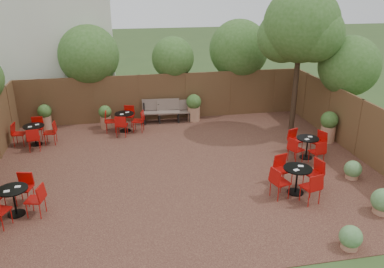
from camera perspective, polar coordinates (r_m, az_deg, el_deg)
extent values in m
plane|color=#354F23|center=(12.70, -1.15, -5.12)|extent=(80.00, 80.00, 0.00)
cube|color=#381B16|center=(12.70, -1.16, -5.08)|extent=(12.00, 10.00, 0.02)
cube|color=#4E301D|center=(16.97, -4.07, 5.36)|extent=(12.00, 0.08, 2.00)
cube|color=#4E301D|center=(14.48, 22.91, 0.83)|extent=(0.08, 10.00, 2.00)
cube|color=silver|center=(19.46, -19.24, 15.33)|extent=(5.00, 4.00, 8.00)
sphere|color=#2F551B|center=(17.19, -14.68, 10.93)|extent=(2.50, 2.50, 2.50)
sphere|color=#2F551B|center=(17.26, -2.78, 10.93)|extent=(1.82, 1.82, 1.82)
sphere|color=#2F551B|center=(18.08, 6.78, 12.06)|extent=(2.63, 2.63, 2.63)
sphere|color=#2F551B|center=(15.99, 21.74, 9.10)|extent=(2.26, 2.26, 2.26)
cylinder|color=black|center=(15.76, 14.81, 7.94)|extent=(0.20, 0.20, 4.35)
sphere|color=#2F551B|center=(15.45, 15.51, 15.00)|extent=(2.79, 2.79, 2.79)
sphere|color=#2F551B|center=(15.65, 13.00, 13.53)|extent=(1.95, 1.95, 1.95)
sphere|color=#2F551B|center=(15.31, 17.44, 13.60)|extent=(2.04, 2.04, 2.04)
cube|color=brown|center=(16.68, -4.44, 3.16)|extent=(1.60, 0.60, 0.05)
cube|color=brown|center=(16.80, -4.55, 4.29)|extent=(1.57, 0.24, 0.47)
cube|color=black|center=(16.70, -6.84, 2.21)|extent=(0.10, 0.47, 0.42)
cube|color=black|center=(16.85, -2.01, 2.53)|extent=(0.10, 0.47, 0.42)
cube|color=brown|center=(16.76, -2.59, 3.13)|extent=(1.43, 0.45, 0.05)
cube|color=brown|center=(16.86, -2.70, 4.16)|extent=(1.42, 0.13, 0.43)
cube|color=black|center=(16.76, -4.76, 2.29)|extent=(0.06, 0.43, 0.38)
cube|color=black|center=(16.93, -0.42, 2.56)|extent=(0.06, 0.43, 0.38)
cylinder|color=black|center=(15.60, -21.57, -1.37)|extent=(0.44, 0.44, 0.03)
cylinder|color=black|center=(15.47, -21.74, -0.17)|extent=(0.05, 0.05, 0.69)
cylinder|color=black|center=(15.35, -21.92, 1.07)|extent=(0.75, 0.75, 0.03)
cube|color=white|center=(15.40, -21.45, 1.28)|extent=(0.14, 0.10, 0.01)
cube|color=white|center=(15.26, -22.37, 0.97)|extent=(0.14, 0.10, 0.01)
cylinder|color=black|center=(16.03, -9.60, 0.49)|extent=(0.44, 0.44, 0.03)
cylinder|color=black|center=(15.91, -9.68, 1.68)|extent=(0.05, 0.05, 0.70)
cylinder|color=black|center=(15.80, -9.76, 2.91)|extent=(0.76, 0.76, 0.03)
cube|color=white|center=(15.87, -9.34, 3.11)|extent=(0.15, 0.12, 0.01)
cube|color=white|center=(15.67, -10.11, 2.83)|extent=(0.15, 0.12, 0.01)
cylinder|color=black|center=(11.34, -23.98, -10.47)|extent=(0.44, 0.44, 0.03)
cylinder|color=black|center=(11.17, -24.25, -8.91)|extent=(0.05, 0.05, 0.70)
cylinder|color=black|center=(11.00, -24.53, -7.28)|extent=(0.76, 0.76, 0.03)
cube|color=white|center=(11.03, -23.86, -6.96)|extent=(0.16, 0.14, 0.01)
cube|color=white|center=(10.91, -25.20, -7.50)|extent=(0.16, 0.14, 0.01)
cylinder|color=black|center=(11.72, 14.68, -8.12)|extent=(0.46, 0.46, 0.03)
cylinder|color=black|center=(11.54, 14.86, -6.51)|extent=(0.05, 0.05, 0.73)
cylinder|color=black|center=(11.37, 15.03, -4.83)|extent=(0.80, 0.80, 0.03)
cube|color=white|center=(11.48, 15.44, -4.48)|extent=(0.16, 0.12, 0.02)
cube|color=white|center=(11.22, 14.83, -5.05)|extent=(0.16, 0.12, 0.02)
cylinder|color=black|center=(14.00, 16.10, -3.25)|extent=(0.43, 0.43, 0.03)
cylinder|color=black|center=(13.86, 16.24, -1.95)|extent=(0.05, 0.05, 0.68)
cylinder|color=black|center=(13.73, 16.39, -0.61)|extent=(0.74, 0.74, 0.03)
cube|color=white|center=(13.84, 16.69, -0.37)|extent=(0.16, 0.13, 0.01)
cube|color=white|center=(13.59, 16.25, -0.73)|extent=(0.16, 0.13, 0.01)
cylinder|color=#A26E51|center=(16.44, -12.33, 1.69)|extent=(0.43, 0.43, 0.49)
sphere|color=#2F551B|center=(16.30, -12.45, 3.15)|extent=(0.52, 0.52, 0.52)
cylinder|color=#A26E51|center=(16.90, 0.25, 2.94)|extent=(0.53, 0.53, 0.60)
sphere|color=#2F551B|center=(16.74, 0.25, 4.69)|extent=(0.63, 0.63, 0.63)
cylinder|color=#A26E51|center=(17.06, -20.32, 1.60)|extent=(0.46, 0.46, 0.53)
sphere|color=#2F551B|center=(16.91, -20.52, 3.11)|extent=(0.55, 0.55, 0.55)
cylinder|color=#A26E51|center=(15.53, 18.99, 0.04)|extent=(0.53, 0.53, 0.61)
sphere|color=#2F551B|center=(15.35, 19.23, 1.92)|extent=(0.64, 0.64, 0.64)
cylinder|color=#A26E51|center=(11.52, 25.71, -9.73)|extent=(0.45, 0.45, 0.21)
sphere|color=#4B793E|center=(11.40, 25.92, -8.61)|extent=(0.62, 0.62, 0.62)
cylinder|color=#A26E51|center=(9.88, 21.77, -14.62)|extent=(0.38, 0.38, 0.17)
sphere|color=#4B793E|center=(9.77, 21.95, -13.60)|extent=(0.51, 0.51, 0.51)
cylinder|color=#A26E51|center=(13.04, 22.08, -5.57)|extent=(0.38, 0.38, 0.17)
sphere|color=#4B793E|center=(12.95, 22.21, -4.71)|extent=(0.52, 0.52, 0.52)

